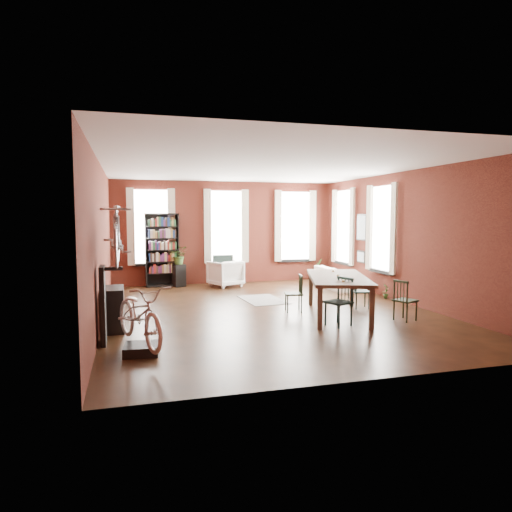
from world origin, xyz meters
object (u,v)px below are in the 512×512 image
object	(u,v)px
dining_table	(338,296)
dining_chair_a	(339,302)
dining_chair_c	(405,300)
dining_chair_b	(293,294)
bike_trainer	(142,349)
bicycle_floor	(139,287)
white_armchair	(225,272)
plant_stand	(179,275)
dining_chair_d	(361,291)
console_table	(113,309)
cream_sofa	(337,274)
bookshelf	(162,250)

from	to	relation	value
dining_table	dining_chair_a	bearing A→B (deg)	-96.20
dining_chair_c	dining_chair_b	bearing A→B (deg)	32.86
dining_table	dining_chair_b	xyz separation A→B (m)	(-0.74, 0.69, -0.02)
dining_chair_a	bike_trainer	distance (m)	3.83
dining_chair_a	bike_trainer	xyz separation A→B (m)	(-3.72, -0.85, -0.39)
bicycle_floor	bike_trainer	bearing A→B (deg)	-69.79
dining_table	bike_trainer	xyz separation A→B (m)	(-4.07, -1.62, -0.35)
dining_chair_c	white_armchair	distance (m)	5.98
dining_chair_c	plant_stand	size ratio (longest dim) A/B	1.24
dining_chair_b	dining_chair_d	size ratio (longest dim) A/B	1.03
dining_table	dining_chair_b	bearing A→B (deg)	155.45
dining_chair_b	console_table	bearing A→B (deg)	-69.10
cream_sofa	plant_stand	bearing A→B (deg)	71.28
cream_sofa	bike_trainer	world-z (taller)	cream_sofa
dining_chair_d	bike_trainer	distance (m)	5.46
bookshelf	console_table	xyz separation A→B (m)	(-1.28, -5.20, -0.70)
dining_chair_a	console_table	world-z (taller)	dining_chair_a
bicycle_floor	dining_chair_d	bearing A→B (deg)	5.91
bicycle_floor	white_armchair	bearing A→B (deg)	48.84
white_armchair	plant_stand	world-z (taller)	white_armchair
dining_chair_a	cream_sofa	distance (m)	4.77
dining_chair_d	dining_chair_b	bearing A→B (deg)	99.83
dining_chair_d	bike_trainer	size ratio (longest dim) A/B	1.52
dining_chair_a	plant_stand	xyz separation A→B (m)	(-2.44, 5.83, -0.13)
white_armchair	cream_sofa	distance (m)	3.33
dining_chair_d	bicycle_floor	xyz separation A→B (m)	(-4.98, -2.24, 0.65)
bookshelf	cream_sofa	world-z (taller)	bookshelf
dining_table	cream_sofa	bearing A→B (deg)	82.78
bookshelf	bike_trainer	xyz separation A→B (m)	(-0.81, -6.85, -1.02)
dining_chair_a	plant_stand	world-z (taller)	dining_chair_a
console_table	bicycle_floor	xyz separation A→B (m)	(0.45, -1.63, 0.64)
white_armchair	bike_trainer	size ratio (longest dim) A/B	1.69
dining_chair_d	bike_trainer	world-z (taller)	dining_chair_d
bike_trainer	dining_chair_b	bearing A→B (deg)	34.61
dining_table	console_table	world-z (taller)	dining_table
dining_chair_c	bookshelf	size ratio (longest dim) A/B	0.38
dining_chair_a	bike_trainer	bearing A→B (deg)	-99.47
dining_chair_a	dining_chair_d	bearing A→B (deg)	116.25
dining_chair_c	dining_chair_d	size ratio (longest dim) A/B	1.05
dining_table	bike_trainer	distance (m)	4.39
dining_chair_c	bike_trainer	distance (m)	5.31
bookshelf	white_armchair	distance (m)	2.01
white_armchair	plant_stand	bearing A→B (deg)	-39.55
dining_table	bookshelf	distance (m)	6.20
dining_chair_d	cream_sofa	distance (m)	3.00
dining_chair_b	dining_chair_c	size ratio (longest dim) A/B	0.98
bike_trainer	plant_stand	world-z (taller)	plant_stand
dining_chair_a	bicycle_floor	xyz separation A→B (m)	(-3.73, -0.83, 0.58)
bike_trainer	plant_stand	bearing A→B (deg)	79.15
dining_chair_b	bicycle_floor	xyz separation A→B (m)	(-3.35, -2.28, 0.64)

